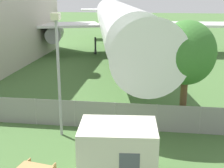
# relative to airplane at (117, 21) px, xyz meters

# --- Properties ---
(perimeter_fence) EXTENTS (56.07, 0.07, 1.73)m
(perimeter_fence) POSITION_rel_airplane_xyz_m (0.16, -22.68, -3.69)
(perimeter_fence) COLOR gray
(perimeter_fence) RESTS_ON ground
(airplane) EXTENTS (38.44, 47.81, 13.90)m
(airplane) POSITION_rel_airplane_xyz_m (0.00, 0.00, 0.00)
(airplane) COLOR white
(airplane) RESTS_ON ground
(portable_cabin) EXTENTS (3.56, 2.64, 2.64)m
(portable_cabin) POSITION_rel_airplane_xyz_m (3.54, -27.98, -3.24)
(portable_cabin) COLOR beige
(portable_cabin) RESTS_ON ground
(tree_near_hangar) EXTENTS (3.53, 3.53, 6.62)m
(tree_near_hangar) POSITION_rel_airplane_xyz_m (6.87, -21.46, 0.09)
(tree_near_hangar) COLOR brown
(tree_near_hangar) RESTS_ON ground
(light_mast) EXTENTS (0.44, 0.44, 7.11)m
(light_mast) POSITION_rel_airplane_xyz_m (-0.33, -23.92, -0.16)
(light_mast) COLOR #99999E
(light_mast) RESTS_ON ground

